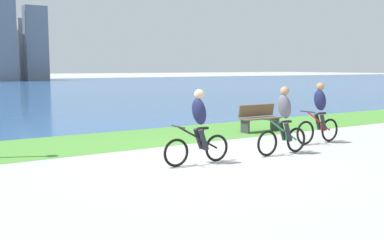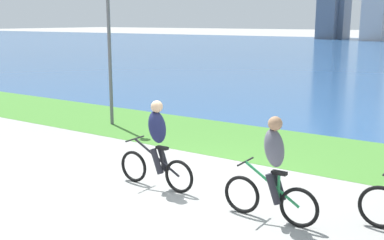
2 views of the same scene
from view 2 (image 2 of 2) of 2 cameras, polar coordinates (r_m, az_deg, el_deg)
The scene contains 5 objects.
ground_plane at distance 9.07m, azimuth -0.53°, elevation -7.90°, with size 300.00×300.00×0.00m, color #9E9E99.
grass_strip_bayside at distance 12.11m, azimuth 9.24°, elevation -2.91°, with size 120.00×3.41×0.01m, color #478433.
cyclist_lead at distance 8.74m, azimuth -4.28°, elevation -2.99°, with size 1.69×0.52×1.66m.
cyclist_trailing at distance 7.39m, azimuth 9.72°, elevation -5.92°, with size 1.60×0.52×1.67m.
lamppost_tall at distance 14.14m, azimuth -10.01°, elevation 10.43°, with size 0.28×0.28×4.24m.
Camera 2 is at (4.82, -7.03, 3.08)m, focal length 44.12 mm.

